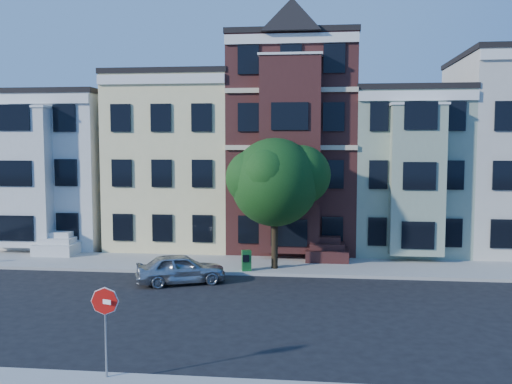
# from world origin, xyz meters

# --- Properties ---
(ground) EXTENTS (120.00, 120.00, 0.00)m
(ground) POSITION_xyz_m (0.00, 0.00, 0.00)
(ground) COLOR black
(far_sidewalk) EXTENTS (60.00, 4.00, 0.15)m
(far_sidewalk) POSITION_xyz_m (0.00, 8.00, 0.07)
(far_sidewalk) COLOR #9E9B93
(far_sidewalk) RESTS_ON ground
(house_white) EXTENTS (8.00, 9.00, 9.00)m
(house_white) POSITION_xyz_m (-15.00, 14.50, 4.50)
(house_white) COLOR silver
(house_white) RESTS_ON ground
(house_yellow) EXTENTS (7.00, 9.00, 10.00)m
(house_yellow) POSITION_xyz_m (-7.00, 14.50, 5.00)
(house_yellow) COLOR #F6E39F
(house_yellow) RESTS_ON ground
(house_brown) EXTENTS (7.00, 9.00, 12.00)m
(house_brown) POSITION_xyz_m (0.00, 14.50, 6.00)
(house_brown) COLOR #3B1917
(house_brown) RESTS_ON ground
(house_green) EXTENTS (6.00, 9.00, 9.00)m
(house_green) POSITION_xyz_m (6.50, 14.50, 4.50)
(house_green) COLOR gray
(house_green) RESTS_ON ground
(street_tree) EXTENTS (6.78, 6.78, 7.83)m
(street_tree) POSITION_xyz_m (-0.60, 7.10, 4.07)
(street_tree) COLOR #1B4B17
(street_tree) RESTS_ON far_sidewalk
(parked_car) EXTENTS (4.26, 2.93, 1.35)m
(parked_car) POSITION_xyz_m (-4.56, 4.21, 0.67)
(parked_car) COLOR #ADAFB4
(parked_car) RESTS_ON ground
(newspaper_box) EXTENTS (0.52, 0.48, 0.97)m
(newspaper_box) POSITION_xyz_m (-1.90, 6.44, 0.64)
(newspaper_box) COLOR #1A6126
(newspaper_box) RESTS_ON far_sidewalk
(stop_sign) EXTENTS (0.73, 0.34, 2.70)m
(stop_sign) POSITION_xyz_m (-3.94, -6.30, 1.50)
(stop_sign) COLOR red
(stop_sign) RESTS_ON near_sidewalk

